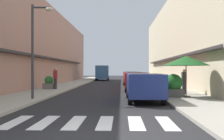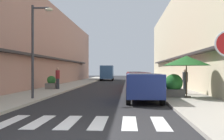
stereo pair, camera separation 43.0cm
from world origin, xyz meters
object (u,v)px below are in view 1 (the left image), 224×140
(parked_car_mid, at_px, (137,79))
(parked_car_near, at_px, (144,84))
(planter_far, at_px, (49,83))
(delivery_van, at_px, (103,72))
(pedestrian_walking_far, at_px, (184,81))
(parked_car_distant, at_px, (131,76))
(street_lamp, at_px, (36,41))
(planter_midblock, at_px, (173,86))
(pedestrian_walking_near, at_px, (55,78))
(parked_car_far, at_px, (133,77))
(cafe_umbrella, at_px, (186,61))

(parked_car_mid, bearing_deg, parked_car_near, -90.00)
(parked_car_near, height_order, planter_far, parked_car_near)
(planter_far, bearing_deg, delivery_van, 82.06)
(delivery_van, bearing_deg, pedestrian_walking_far, -74.14)
(parked_car_distant, bearing_deg, parked_car_mid, -90.00)
(planter_far, relative_size, pedestrian_walking_far, 0.66)
(parked_car_near, xyz_separation_m, street_lamp, (-5.78, 0.04, 2.30))
(parked_car_mid, relative_size, planter_midblock, 3.03)
(street_lamp, relative_size, pedestrian_walking_near, 2.90)
(street_lamp, relative_size, pedestrian_walking_far, 3.13)
(parked_car_far, relative_size, delivery_van, 0.84)
(parked_car_far, height_order, planter_midblock, parked_car_far)
(parked_car_near, height_order, parked_car_mid, same)
(cafe_umbrella, xyz_separation_m, planter_far, (-9.57, 6.03, -1.57))
(pedestrian_walking_near, bearing_deg, cafe_umbrella, 22.53)
(street_lamp, xyz_separation_m, pedestrian_walking_far, (8.61, 3.03, -2.26))
(delivery_van, height_order, pedestrian_walking_near, delivery_van)
(street_lamp, height_order, planter_midblock, street_lamp)
(parked_car_distant, distance_m, planter_midblock, 18.23)
(planter_midblock, xyz_separation_m, pedestrian_walking_near, (-8.32, 5.50, 0.31))
(planter_far, bearing_deg, street_lamp, -79.54)
(parked_car_near, relative_size, delivery_van, 0.82)
(parked_car_near, distance_m, pedestrian_walking_near, 9.49)
(parked_car_near, bearing_deg, street_lamp, 179.65)
(parked_car_far, bearing_deg, planter_midblock, -80.86)
(street_lamp, relative_size, planter_far, 4.77)
(parked_car_distant, xyz_separation_m, delivery_van, (-4.21, 8.29, 0.48))
(street_lamp, height_order, planter_far, street_lamp)
(parked_car_mid, height_order, delivery_van, delivery_van)
(planter_midblock, height_order, pedestrian_walking_near, pedestrian_walking_near)
(cafe_umbrella, height_order, pedestrian_walking_far, cafe_umbrella)
(parked_car_near, xyz_separation_m, pedestrian_walking_far, (2.83, 3.07, 0.04))
(planter_midblock, bearing_deg, parked_car_mid, 110.02)
(delivery_van, height_order, pedestrian_walking_far, delivery_van)
(delivery_van, bearing_deg, parked_car_distant, -63.09)
(parked_car_far, relative_size, planter_far, 4.31)
(delivery_van, distance_m, planter_midblock, 27.12)
(parked_car_far, bearing_deg, planter_far, -142.04)
(parked_car_distant, height_order, street_lamp, street_lamp)
(parked_car_distant, xyz_separation_m, street_lamp, (-5.78, -19.51, 2.31))
(planter_far, xyz_separation_m, pedestrian_walking_far, (9.92, -4.09, 0.36))
(parked_car_near, relative_size, pedestrian_walking_far, 2.78)
(parked_car_near, height_order, parked_car_distant, same)
(planter_far, bearing_deg, planter_midblock, -32.85)
(parked_car_near, bearing_deg, planter_midblock, 37.81)
(planter_far, bearing_deg, parked_car_mid, -6.20)
(street_lamp, height_order, pedestrian_walking_near, street_lamp)
(parked_car_near, height_order, parked_car_far, same)
(parked_car_near, distance_m, planter_far, 10.09)
(delivery_van, relative_size, cafe_umbrella, 2.07)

